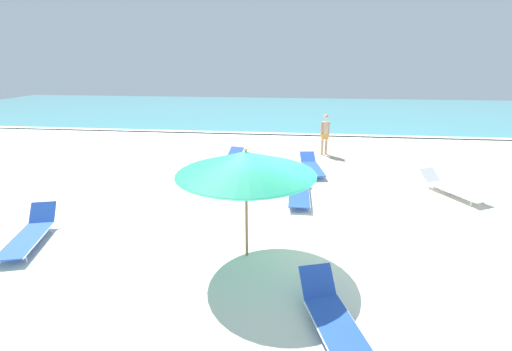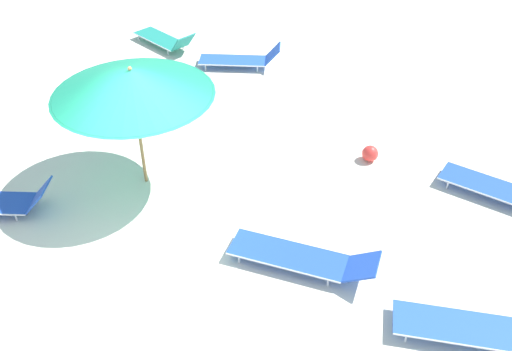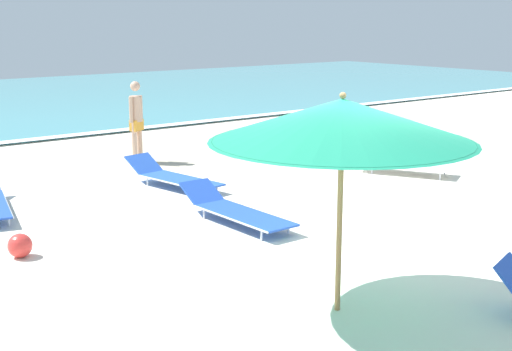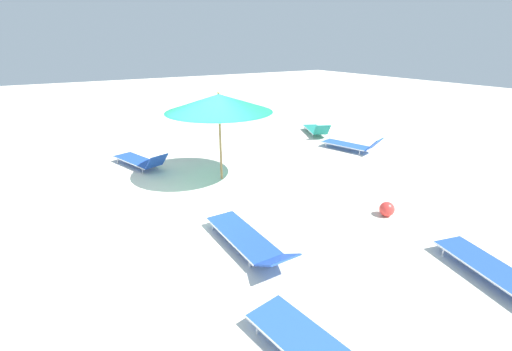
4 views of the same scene
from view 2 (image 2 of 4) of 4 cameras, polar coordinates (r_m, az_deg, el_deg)
name	(u,v)px [view 2 (image 2 of 4)]	position (r m, az deg, el deg)	size (l,w,h in m)	color
ground_plane	(154,227)	(10.03, -10.17, -5.08)	(60.00, 60.00, 0.16)	silver
beach_umbrella	(132,83)	(9.83, -12.31, 9.05)	(2.78, 2.78, 2.37)	#9E7547
sun_lounger_under_umbrella	(302,257)	(8.99, 4.64, -8.12)	(0.64, 2.33, 0.47)	blue
sun_lounger_near_water_left	(507,191)	(11.13, 23.79, -1.39)	(1.15, 2.42, 0.49)	blue
sun_lounger_near_water_right	(475,327)	(8.62, 21.08, -14.00)	(0.93, 2.28, 0.48)	blue
sun_lounger_mid_beach_solo	(165,39)	(15.89, -9.07, 13.29)	(1.40, 2.09, 0.61)	#1E8475
sun_lounger_mid_beach_pair_a	(241,59)	(14.65, -1.50, 11.58)	(1.15, 2.13, 0.60)	blue
beach_ball	(370,154)	(11.40, 11.34, 2.17)	(0.32, 0.32, 0.32)	red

